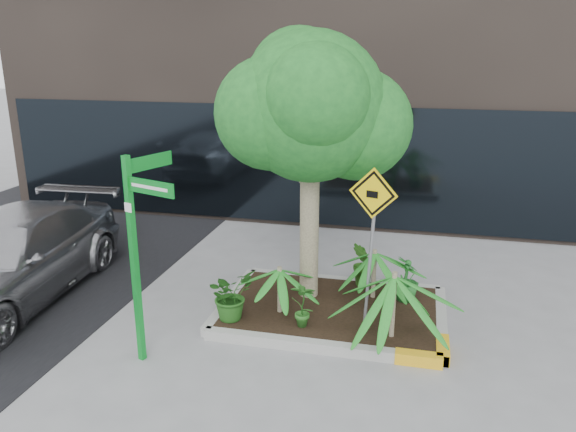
% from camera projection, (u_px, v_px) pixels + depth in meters
% --- Properties ---
extents(ground, '(80.00, 80.00, 0.00)m').
position_uv_depth(ground, '(315.00, 323.00, 8.26)').
color(ground, gray).
rests_on(ground, ground).
extents(planter, '(3.35, 2.36, 0.15)m').
position_uv_depth(planter, '(334.00, 310.00, 8.43)').
color(planter, '#9E9E99').
rests_on(planter, ground).
extents(tree, '(2.80, 2.48, 4.20)m').
position_uv_depth(tree, '(311.00, 107.00, 8.02)').
color(tree, tan).
rests_on(tree, ground).
extents(palm_front, '(1.05, 1.05, 1.16)m').
position_uv_depth(palm_front, '(395.00, 276.00, 7.32)').
color(palm_front, tan).
rests_on(palm_front, ground).
extents(palm_left, '(0.79, 0.79, 0.88)m').
position_uv_depth(palm_left, '(280.00, 270.00, 8.09)').
color(palm_left, tan).
rests_on(palm_left, ground).
extents(palm_back, '(0.89, 0.89, 0.98)m').
position_uv_depth(palm_back, '(375.00, 253.00, 8.54)').
color(palm_back, tan).
rests_on(palm_back, ground).
extents(parked_car, '(2.19, 4.81, 1.37)m').
position_uv_depth(parked_car, '(9.00, 258.00, 8.87)').
color(parked_car, '#A4A3A8').
rests_on(parked_car, ground).
extents(shrub_a, '(0.89, 0.89, 0.73)m').
position_uv_depth(shrub_a, '(231.00, 295.00, 7.97)').
color(shrub_a, '#1E5217').
rests_on(shrub_a, planter).
extents(shrub_b, '(0.49, 0.49, 0.69)m').
position_uv_depth(shrub_b, '(406.00, 279.00, 8.56)').
color(shrub_b, '#1D6222').
rests_on(shrub_b, planter).
extents(shrub_c, '(0.37, 0.37, 0.67)m').
position_uv_depth(shrub_c, '(303.00, 304.00, 7.74)').
color(shrub_c, '#27641F').
rests_on(shrub_c, planter).
extents(shrub_d, '(0.49, 0.49, 0.76)m').
position_uv_depth(shrub_d, '(364.00, 264.00, 9.05)').
color(shrub_d, '#2F671E').
rests_on(shrub_d, planter).
extents(street_sign_post, '(0.76, 0.96, 2.68)m').
position_uv_depth(street_sign_post, '(139.00, 238.00, 6.84)').
color(street_sign_post, '#0C8A27').
rests_on(street_sign_post, ground).
extents(cattle_sign, '(0.66, 0.27, 2.24)m').
position_uv_depth(cattle_sign, '(372.00, 221.00, 7.48)').
color(cattle_sign, slate).
rests_on(cattle_sign, ground).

